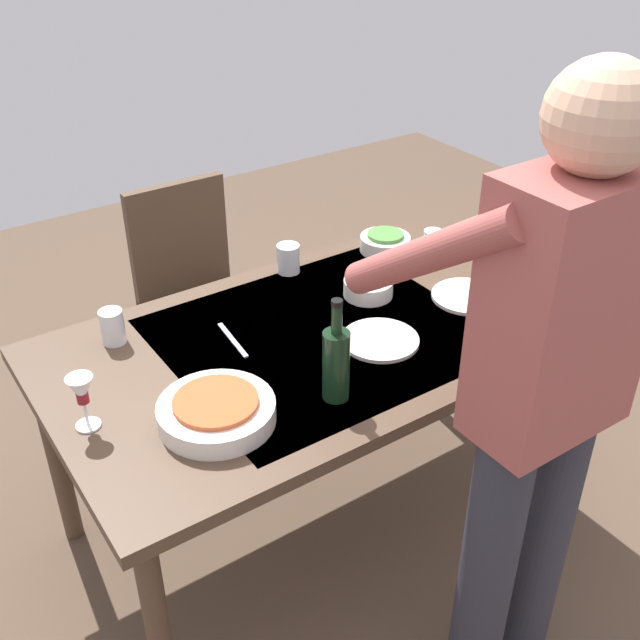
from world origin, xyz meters
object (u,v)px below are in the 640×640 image
at_px(person_server, 541,388).
at_px(wine_glass_left, 82,393).
at_px(chair_near, 194,285).
at_px(water_cup_near_left, 112,327).
at_px(side_bowl_salad, 385,242).
at_px(dinner_plate_near, 467,296).
at_px(side_bowl_bread, 368,286).
at_px(water_cup_far_left, 288,259).
at_px(wine_bottle, 336,362).
at_px(dining_table, 320,354).
at_px(water_cup_near_right, 432,243).
at_px(serving_bowl_pasta, 216,411).
at_px(dinner_plate_far, 380,340).

xyz_separation_m(person_server, wine_glass_left, (0.82, -0.71, -0.11)).
distance_m(chair_near, water_cup_near_left, 0.79).
relative_size(side_bowl_salad, dinner_plate_near, 0.78).
xyz_separation_m(chair_near, person_server, (-0.12, 1.58, 0.43)).
distance_m(side_bowl_bread, dinner_plate_near, 0.32).
height_order(person_server, water_cup_far_left, person_server).
xyz_separation_m(wine_bottle, water_cup_far_left, (-0.27, -0.66, -0.06)).
xyz_separation_m(dining_table, wine_glass_left, (0.72, 0.02, 0.18)).
distance_m(water_cup_near_right, dinner_plate_near, 0.31).
height_order(water_cup_near_left, serving_bowl_pasta, water_cup_near_left).
height_order(serving_bowl_pasta, side_bowl_bread, same).
bearing_deg(water_cup_far_left, dinner_plate_far, 89.04).
distance_m(water_cup_far_left, dinner_plate_near, 0.61).
bearing_deg(chair_near, wine_glass_left, 51.25).
xyz_separation_m(serving_bowl_pasta, dinner_plate_far, (-0.57, -0.05, -0.03)).
xyz_separation_m(dining_table, dinner_plate_far, (-0.12, 0.13, 0.08)).
relative_size(dining_table, wine_glass_left, 10.75).
xyz_separation_m(wine_bottle, dinner_plate_near, (-0.65, -0.18, -0.10)).
bearing_deg(chair_near, serving_bowl_pasta, 67.84).
bearing_deg(person_server, water_cup_near_right, -118.94).
relative_size(side_bowl_salad, side_bowl_bread, 1.12).
bearing_deg(wine_bottle, side_bowl_bread, -136.30).
xyz_separation_m(wine_glass_left, water_cup_near_left, (-0.20, -0.33, -0.05)).
height_order(person_server, serving_bowl_pasta, person_server).
bearing_deg(wine_glass_left, water_cup_near_left, -121.07).
relative_size(dining_table, chair_near, 1.78).
height_order(dining_table, serving_bowl_pasta, serving_bowl_pasta).
relative_size(wine_bottle, water_cup_near_right, 3.02).
relative_size(side_bowl_bread, dinner_plate_far, 0.70).
bearing_deg(chair_near, dinner_plate_far, 98.36).
height_order(wine_glass_left, side_bowl_salad, wine_glass_left).
height_order(dining_table, chair_near, chair_near).
xyz_separation_m(chair_near, side_bowl_bread, (-0.28, 0.74, 0.25)).
xyz_separation_m(water_cup_far_left, serving_bowl_pasta, (0.57, 0.57, -0.02)).
bearing_deg(side_bowl_bread, water_cup_near_right, -165.10).
bearing_deg(chair_near, water_cup_near_left, 47.28).
height_order(dining_table, dinner_plate_near, dinner_plate_near).
xyz_separation_m(person_server, side_bowl_bread, (-0.16, -0.83, -0.18)).
relative_size(dining_table, water_cup_near_left, 15.43).
bearing_deg(dinner_plate_far, serving_bowl_pasta, 5.47).
height_order(wine_bottle, serving_bowl_pasta, wine_bottle).
distance_m(water_cup_near_left, serving_bowl_pasta, 0.50).
xyz_separation_m(wine_glass_left, water_cup_near_right, (-1.33, -0.22, -0.06)).
bearing_deg(water_cup_near_left, chair_near, -132.72).
relative_size(wine_glass_left, water_cup_near_left, 1.44).
xyz_separation_m(serving_bowl_pasta, dinner_plate_near, (-0.96, -0.10, -0.03)).
height_order(water_cup_near_right, dinner_plate_near, water_cup_near_right).
distance_m(dining_table, wine_bottle, 0.35).
xyz_separation_m(chair_near, water_cup_near_left, (0.50, 0.54, 0.27)).
bearing_deg(water_cup_near_left, side_bowl_salad, -178.88).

